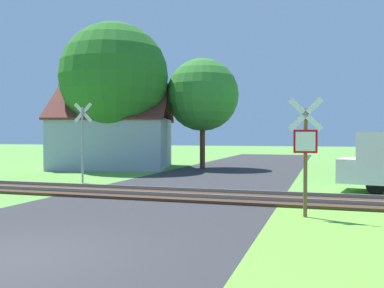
{
  "coord_description": "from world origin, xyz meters",
  "views": [
    {
      "loc": [
        5.15,
        -6.03,
        2.11
      ],
      "look_at": [
        0.5,
        8.92,
        1.8
      ],
      "focal_mm": 40.0,
      "sensor_mm": 36.0,
      "label": 1
    }
  ],
  "objects_px": {
    "house": "(114,141)",
    "tree_left": "(114,77)",
    "stop_sign_near": "(305,148)",
    "crossing_sign_far": "(83,137)",
    "tree_center": "(202,95)"
  },
  "relations": [
    {
      "from": "house",
      "to": "tree_left",
      "type": "xyz_separation_m",
      "value": [
        0.72,
        -1.37,
        3.95
      ]
    },
    {
      "from": "stop_sign_near",
      "to": "crossing_sign_far",
      "type": "bearing_deg",
      "value": -29.14
    },
    {
      "from": "crossing_sign_far",
      "to": "stop_sign_near",
      "type": "bearing_deg",
      "value": -30.39
    },
    {
      "from": "crossing_sign_far",
      "to": "tree_left",
      "type": "height_order",
      "value": "tree_left"
    },
    {
      "from": "stop_sign_near",
      "to": "crossing_sign_far",
      "type": "xyz_separation_m",
      "value": [
        -9.8,
        5.31,
        0.28
      ]
    },
    {
      "from": "stop_sign_near",
      "to": "tree_center",
      "type": "xyz_separation_m",
      "value": [
        -7.04,
        15.11,
        2.94
      ]
    },
    {
      "from": "house",
      "to": "tree_left",
      "type": "distance_m",
      "value": 4.24
    },
    {
      "from": "house",
      "to": "tree_left",
      "type": "height_order",
      "value": "tree_left"
    },
    {
      "from": "stop_sign_near",
      "to": "tree_left",
      "type": "distance_m",
      "value": 17.86
    },
    {
      "from": "tree_left",
      "to": "crossing_sign_far",
      "type": "bearing_deg",
      "value": -72.89
    },
    {
      "from": "stop_sign_near",
      "to": "tree_left",
      "type": "bearing_deg",
      "value": -46.96
    },
    {
      "from": "crossing_sign_far",
      "to": "tree_left",
      "type": "distance_m",
      "value": 8.46
    },
    {
      "from": "house",
      "to": "tree_left",
      "type": "bearing_deg",
      "value": -76.63
    },
    {
      "from": "stop_sign_near",
      "to": "tree_center",
      "type": "bearing_deg",
      "value": -65.67
    },
    {
      "from": "tree_center",
      "to": "tree_left",
      "type": "distance_m",
      "value": 5.68
    }
  ]
}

